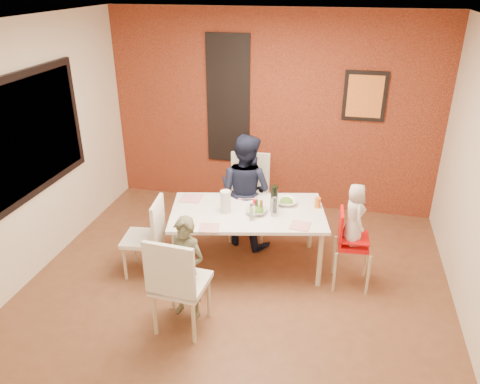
% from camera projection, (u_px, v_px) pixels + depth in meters
% --- Properties ---
extents(ground, '(4.50, 4.50, 0.00)m').
position_uv_depth(ground, '(234.00, 293.00, 4.96)').
color(ground, brown).
rests_on(ground, ground).
extents(ceiling, '(4.50, 4.50, 0.02)m').
position_uv_depth(ceiling, '(232.00, 24.00, 3.80)').
color(ceiling, white).
rests_on(ceiling, wall_back).
extents(wall_back, '(4.50, 0.02, 2.70)m').
position_uv_depth(wall_back, '(272.00, 113.00, 6.36)').
color(wall_back, '#EFE4C6').
rests_on(wall_back, ground).
extents(wall_front, '(4.50, 0.02, 2.70)m').
position_uv_depth(wall_front, '(130.00, 346.00, 2.40)').
color(wall_front, '#EFE4C6').
rests_on(wall_front, ground).
extents(wall_left, '(0.02, 4.50, 2.70)m').
position_uv_depth(wall_left, '(22.00, 157.00, 4.83)').
color(wall_left, '#EFE4C6').
rests_on(wall_left, ground).
extents(brick_accent_wall, '(4.50, 0.02, 2.70)m').
position_uv_depth(brick_accent_wall, '(272.00, 113.00, 6.35)').
color(brick_accent_wall, maroon).
rests_on(brick_accent_wall, ground).
extents(picture_window_frame, '(0.05, 1.70, 1.30)m').
position_uv_depth(picture_window_frame, '(32.00, 133.00, 4.92)').
color(picture_window_frame, black).
rests_on(picture_window_frame, wall_left).
extents(picture_window_pane, '(0.02, 1.55, 1.15)m').
position_uv_depth(picture_window_pane, '(34.00, 133.00, 4.91)').
color(picture_window_pane, black).
rests_on(picture_window_pane, wall_left).
extents(glassblock_strip, '(0.55, 0.03, 1.70)m').
position_uv_depth(glassblock_strip, '(228.00, 100.00, 6.39)').
color(glassblock_strip, silver).
rests_on(glassblock_strip, wall_back).
extents(glassblock_surround, '(0.60, 0.03, 1.76)m').
position_uv_depth(glassblock_surround, '(228.00, 100.00, 6.39)').
color(glassblock_surround, black).
rests_on(glassblock_surround, wall_back).
extents(art_print_frame, '(0.54, 0.03, 0.64)m').
position_uv_depth(art_print_frame, '(365.00, 96.00, 5.96)').
color(art_print_frame, black).
rests_on(art_print_frame, wall_back).
extents(art_print_canvas, '(0.44, 0.01, 0.54)m').
position_uv_depth(art_print_canvas, '(365.00, 96.00, 5.95)').
color(art_print_canvas, orange).
rests_on(art_print_canvas, wall_back).
extents(dining_table, '(1.84, 1.27, 0.70)m').
position_uv_depth(dining_table, '(248.00, 216.00, 5.18)').
color(dining_table, white).
rests_on(dining_table, ground).
extents(chair_near, '(0.51, 0.51, 1.02)m').
position_uv_depth(chair_near, '(176.00, 281.00, 4.20)').
color(chair_near, white).
rests_on(chair_near, ground).
extents(chair_far, '(0.52, 0.52, 1.05)m').
position_uv_depth(chair_far, '(249.00, 191.00, 5.89)').
color(chair_far, beige).
rests_on(chair_far, ground).
extents(chair_left, '(0.46, 0.46, 0.90)m').
position_uv_depth(chair_left, '(149.00, 233.00, 5.10)').
color(chair_left, white).
rests_on(chair_left, ground).
extents(high_chair, '(0.39, 0.39, 0.88)m').
position_uv_depth(high_chair, '(349.00, 241.00, 4.90)').
color(high_chair, red).
rests_on(high_chair, ground).
extents(child_near, '(0.44, 0.34, 1.07)m').
position_uv_depth(child_near, '(186.00, 269.00, 4.43)').
color(child_near, '#515039').
rests_on(child_near, ground).
extents(child_far, '(0.84, 0.75, 1.41)m').
position_uv_depth(child_far, '(245.00, 191.00, 5.61)').
color(child_far, black).
rests_on(child_far, ground).
extents(toddler, '(0.31, 0.37, 0.66)m').
position_uv_depth(toddler, '(355.00, 214.00, 4.76)').
color(toddler, beige).
rests_on(toddler, high_chair).
extents(plate_near_left, '(0.23, 0.23, 0.01)m').
position_uv_depth(plate_near_left, '(209.00, 228.00, 4.80)').
color(plate_near_left, white).
rests_on(plate_near_left, dining_table).
extents(plate_far_mid, '(0.28, 0.28, 0.01)m').
position_uv_depth(plate_far_mid, '(247.00, 195.00, 5.50)').
color(plate_far_mid, white).
rests_on(plate_far_mid, dining_table).
extents(plate_near_right, '(0.22, 0.22, 0.01)m').
position_uv_depth(plate_near_right, '(300.00, 226.00, 4.83)').
color(plate_near_right, white).
rests_on(plate_near_right, dining_table).
extents(plate_far_left, '(0.25, 0.25, 0.01)m').
position_uv_depth(plate_far_left, '(191.00, 198.00, 5.42)').
color(plate_far_left, white).
rests_on(plate_far_left, dining_table).
extents(salad_bowl_a, '(0.24, 0.24, 0.06)m').
position_uv_depth(salad_bowl_a, '(256.00, 211.00, 5.09)').
color(salad_bowl_a, silver).
rests_on(salad_bowl_a, dining_table).
extents(salad_bowl_b, '(0.28, 0.28, 0.06)m').
position_uv_depth(salad_bowl_b, '(286.00, 202.00, 5.29)').
color(salad_bowl_b, white).
rests_on(salad_bowl_b, dining_table).
extents(wine_bottle, '(0.08, 0.08, 0.30)m').
position_uv_depth(wine_bottle, '(274.00, 199.00, 5.09)').
color(wine_bottle, black).
rests_on(wine_bottle, dining_table).
extents(wine_glass_a, '(0.06, 0.06, 0.18)m').
position_uv_depth(wine_glass_a, '(252.00, 212.00, 4.93)').
color(wine_glass_a, white).
rests_on(wine_glass_a, dining_table).
extents(wine_glass_b, '(0.07, 0.07, 0.21)m').
position_uv_depth(wine_glass_b, '(274.00, 207.00, 5.01)').
color(wine_glass_b, white).
rests_on(wine_glass_b, dining_table).
extents(paper_towel_roll, '(0.11, 0.11, 0.25)m').
position_uv_depth(paper_towel_roll, '(226.00, 202.00, 5.07)').
color(paper_towel_roll, silver).
rests_on(paper_towel_roll, dining_table).
extents(condiment_red, '(0.04, 0.04, 0.14)m').
position_uv_depth(condiment_red, '(255.00, 206.00, 5.11)').
color(condiment_red, red).
rests_on(condiment_red, dining_table).
extents(condiment_green, '(0.03, 0.03, 0.13)m').
position_uv_depth(condiment_green, '(257.00, 205.00, 5.13)').
color(condiment_green, '#347326').
rests_on(condiment_green, dining_table).
extents(condiment_brown, '(0.04, 0.04, 0.14)m').
position_uv_depth(condiment_brown, '(261.00, 206.00, 5.10)').
color(condiment_brown, brown).
rests_on(condiment_brown, dining_table).
extents(sippy_cup, '(0.07, 0.07, 0.12)m').
position_uv_depth(sippy_cup, '(318.00, 203.00, 5.20)').
color(sippy_cup, orange).
rests_on(sippy_cup, dining_table).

